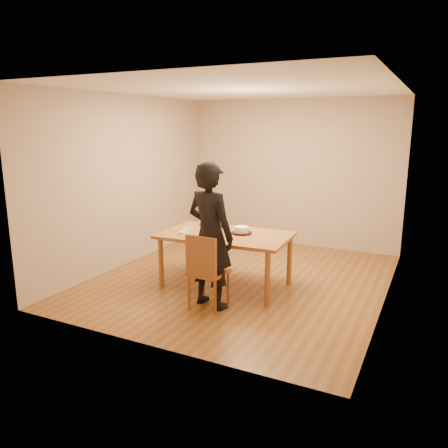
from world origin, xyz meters
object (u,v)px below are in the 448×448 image
at_px(cake, 242,230).
at_px(dining_table, 226,235).
at_px(dining_chair, 209,272).
at_px(cake_plate, 242,233).
at_px(person, 210,236).

bearing_deg(cake, dining_table, -152.59).
xyz_separation_m(dining_chair, cake_plate, (0.05, 0.88, 0.31)).
height_order(dining_table, dining_chair, dining_table).
distance_m(dining_chair, cake_plate, 0.93).
relative_size(dining_chair, cake, 2.07).
xyz_separation_m(dining_table, cake_plate, (0.20, 0.10, 0.03)).
xyz_separation_m(dining_table, dining_chair, (0.15, -0.78, -0.28)).
relative_size(dining_chair, cake_plate, 1.47).
relative_size(dining_chair, person, 0.23).
relative_size(cake_plate, person, 0.16).
height_order(dining_chair, person, person).
bearing_deg(person, cake, -81.16).
relative_size(cake_plate, cake, 1.41).
xyz_separation_m(dining_table, person, (0.15, -0.73, 0.18)).
bearing_deg(dining_table, cake, 24.59).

